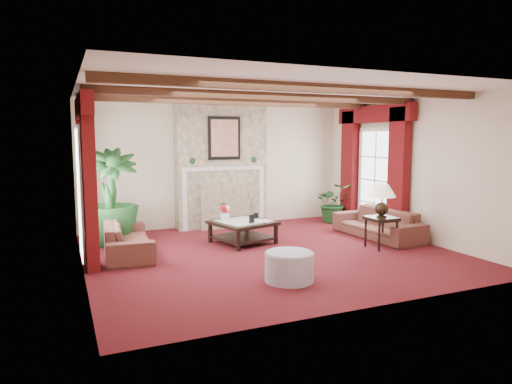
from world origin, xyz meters
name	(u,v)px	position (x,y,z in m)	size (l,w,h in m)	color
floor	(270,253)	(0.00, 0.00, 0.00)	(6.00, 6.00, 0.00)	#490D15
ceiling	(271,93)	(0.00, 0.00, 2.70)	(6.00, 6.00, 0.00)	white
back_wall	(218,165)	(0.00, 2.75, 1.35)	(6.00, 0.02, 2.70)	beige
left_wall	(80,181)	(-3.00, 0.00, 1.35)	(0.02, 5.50, 2.70)	beige
right_wall	(411,169)	(3.00, 0.00, 1.35)	(0.02, 5.50, 2.70)	beige
ceiling_beams	(271,96)	(0.00, 0.00, 2.64)	(6.00, 3.00, 0.12)	#341D10
fireplace	(221,103)	(0.00, 2.55, 2.70)	(2.00, 0.52, 2.70)	tan
french_door_left	(77,127)	(-2.97, 1.00, 2.13)	(0.10, 1.10, 2.16)	white
french_door_right	(378,130)	(2.97, 1.00, 2.13)	(0.10, 1.10, 2.16)	white
curtains_left	(83,101)	(-2.86, 1.00, 2.55)	(0.20, 2.40, 2.55)	#4E0A0E
curtains_right	(374,109)	(2.86, 1.00, 2.55)	(0.20, 2.40, 2.55)	#4E0A0E
sofa_left	(127,233)	(-2.26, 0.89, 0.37)	(0.68, 1.92, 0.74)	#3A0F16
sofa_right	(378,219)	(2.45, 0.24, 0.38)	(0.68, 1.97, 0.76)	#3A0F16
potted_palm	(111,218)	(-2.42, 1.75, 0.50)	(1.03, 1.80, 0.99)	black
small_plant	(333,207)	(2.55, 1.99, 0.36)	(1.06, 1.12, 0.72)	black
coffee_table	(243,232)	(-0.16, 0.87, 0.21)	(1.00, 1.00, 0.41)	black
side_table	(381,232)	(1.97, -0.46, 0.28)	(0.48, 0.48, 0.56)	black
ottoman	(289,267)	(-0.42, -1.49, 0.20)	(0.68, 0.68, 0.39)	#9F96AA
table_lamp	(382,200)	(1.97, -0.46, 0.86)	(0.47, 0.47, 0.60)	black
flower_vase	(225,215)	(-0.43, 1.11, 0.51)	(0.24, 0.25, 0.19)	silver
book	(261,215)	(0.10, 0.64, 0.56)	(0.21, 0.06, 0.29)	black
photo_frame_a	(252,219)	(-0.10, 0.60, 0.49)	(0.12, 0.02, 0.16)	black
photo_frame_b	(256,216)	(0.16, 1.01, 0.47)	(0.09, 0.02, 0.12)	black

